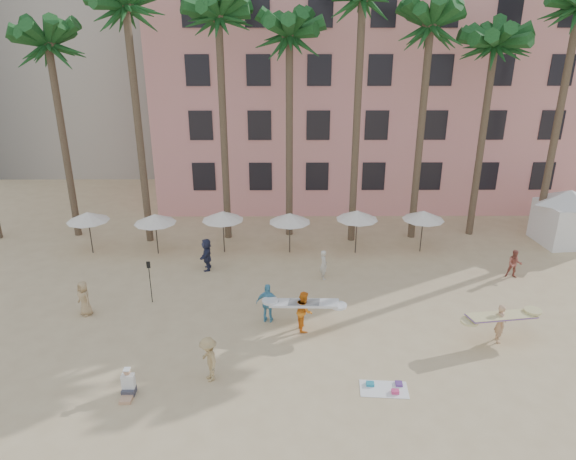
% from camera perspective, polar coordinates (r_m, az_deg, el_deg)
% --- Properties ---
extents(ground, '(120.00, 120.00, 0.00)m').
position_cam_1_polar(ground, '(20.60, 3.45, -16.66)').
color(ground, '#D1B789').
rests_on(ground, ground).
extents(pink_hotel, '(35.00, 14.00, 16.00)m').
position_cam_1_polar(pink_hotel, '(43.25, 11.05, 14.77)').
color(pink_hotel, pink).
rests_on(pink_hotel, ground).
extents(palm_row, '(44.40, 5.40, 16.30)m').
position_cam_1_polar(palm_row, '(31.24, 3.15, 21.86)').
color(palm_row, brown).
rests_on(palm_row, ground).
extents(umbrella_row, '(22.50, 2.70, 2.73)m').
position_cam_1_polar(umbrella_row, '(30.54, -3.56, 1.51)').
color(umbrella_row, '#332B23').
rests_on(umbrella_row, ground).
extents(cabana, '(4.91, 4.91, 3.50)m').
position_cam_1_polar(cabana, '(36.46, 28.58, 1.76)').
color(cabana, white).
rests_on(cabana, ground).
extents(beach_towel, '(1.87, 1.14, 0.14)m').
position_cam_1_polar(beach_towel, '(20.63, 10.74, -16.88)').
color(beach_towel, white).
rests_on(beach_towel, ground).
extents(carrier_yellow, '(3.28, 1.58, 1.78)m').
position_cam_1_polar(carrier_yellow, '(24.19, 22.58, -9.30)').
color(carrier_yellow, tan).
rests_on(carrier_yellow, ground).
extents(carrier_white, '(3.14, 1.19, 1.88)m').
position_cam_1_polar(carrier_white, '(23.25, 1.78, -8.81)').
color(carrier_white, orange).
rests_on(carrier_white, ground).
extents(beachgoers, '(22.93, 11.41, 1.91)m').
position_cam_1_polar(beachgoers, '(25.16, -4.17, -6.61)').
color(beachgoers, '#A25243').
rests_on(beachgoers, ground).
extents(paddle, '(0.18, 0.04, 2.23)m').
position_cam_1_polar(paddle, '(26.09, -15.12, -5.03)').
color(paddle, black).
rests_on(paddle, ground).
extents(seated_man, '(0.47, 0.83, 1.08)m').
position_cam_1_polar(seated_man, '(20.71, -17.34, -16.22)').
color(seated_man, '#3F3F4C').
rests_on(seated_man, ground).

